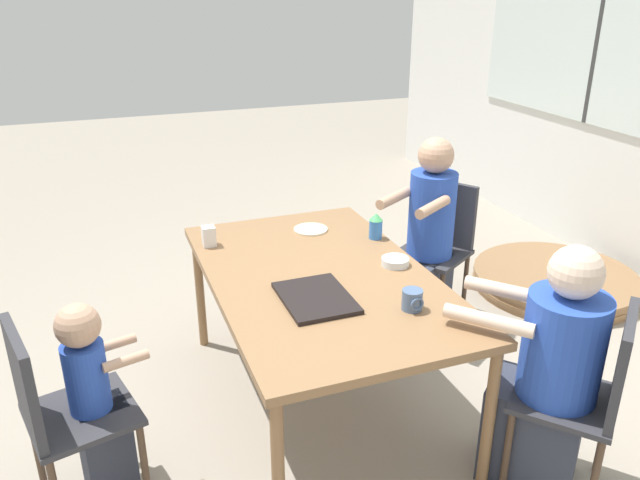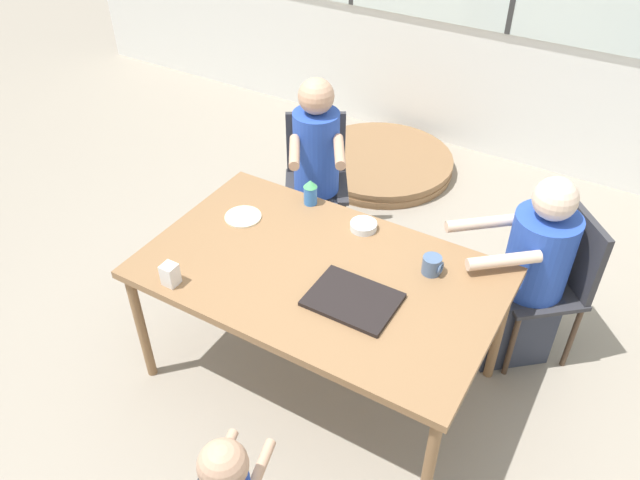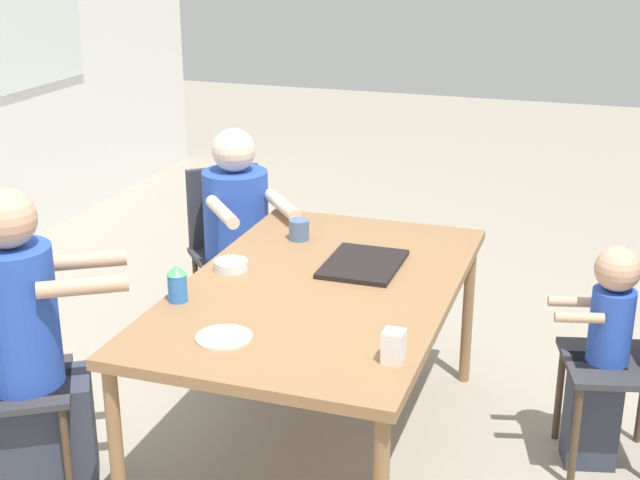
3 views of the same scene
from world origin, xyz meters
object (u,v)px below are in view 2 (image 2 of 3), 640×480
Objects in this scene: coffee_mug at (432,265)px; chair_for_woman_green_shirt at (316,168)px; chair_for_man_blue_shirt at (557,274)px; sippy_cup at (310,192)px; folded_table_stack at (380,163)px; person_woman_green_shirt at (317,178)px; person_man_blue_shirt at (526,281)px; milk_carton_small at (170,275)px; bowl_white_shallow at (364,226)px.

chair_for_woman_green_shirt is at bearing 143.92° from coffee_mug.
coffee_mug is (-0.49, -0.56, 0.26)m from chair_for_man_blue_shirt.
coffee_mug is at bearing -14.01° from sippy_cup.
folded_table_stack is (-0.32, 1.60, -0.76)m from sippy_cup.
person_woman_green_shirt is 1.05× the size of folded_table_stack.
person_woman_green_shirt is 1.07× the size of person_man_blue_shirt.
sippy_cup is at bearing 76.13° from milk_carton_small.
folded_table_stack is (-1.47, 1.34, -0.44)m from person_man_blue_shirt.
chair_for_woman_green_shirt reaches higher than bowl_white_shallow.
person_man_blue_shirt reaches higher than sippy_cup.
sippy_cup is at bearing 170.69° from bowl_white_shallow.
person_woman_green_shirt is 1.41m from person_man_blue_shirt.
sippy_cup is 0.13× the size of folded_table_stack.
folded_table_stack is at bearing 7.03° from person_man_blue_shirt.
milk_carton_small is 0.99m from bowl_white_shallow.
person_woman_green_shirt is at bearing 138.17° from bowl_white_shallow.
folded_table_stack is (-1.59, 1.23, -0.47)m from chair_for_man_blue_shirt.
person_man_blue_shirt reaches higher than folded_table_stack.
sippy_cup reaches higher than chair_for_man_blue_shirt.
person_woman_green_shirt reaches higher than chair_for_woman_green_shirt.
person_woman_green_shirt is 1.22m from folded_table_stack.
chair_for_man_blue_shirt is at bearing 144.01° from person_woman_green_shirt.
sippy_cup reaches higher than coffee_mug.
person_woman_green_shirt is 8.82× the size of bowl_white_shallow.
person_man_blue_shirt is (-0.13, -0.11, -0.02)m from chair_for_man_blue_shirt.
sippy_cup is 1.80m from folded_table_stack.
bowl_white_shallow is at bearing 74.27° from chair_for_man_blue_shirt.
sippy_cup reaches higher than folded_table_stack.
chair_for_woman_green_shirt is 0.73× the size of person_woman_green_shirt.
chair_for_woman_green_shirt is 1.00× the size of chair_for_man_blue_shirt.
person_woman_green_shirt reaches higher than bowl_white_shallow.
person_woman_green_shirt is 1.37m from milk_carton_small.
person_man_blue_shirt is 0.98× the size of folded_table_stack.
person_woman_green_shirt is at bearing 117.56° from sippy_cup.
chair_for_man_blue_shirt reaches higher than folded_table_stack.
chair_for_woman_green_shirt is 0.16m from person_woman_green_shirt.
person_woman_green_shirt is at bearing 40.37° from person_man_blue_shirt.
coffee_mug is 0.08× the size of folded_table_stack.
chair_for_man_blue_shirt is 0.77× the size of folded_table_stack.
folded_table_stack is at bearing 112.18° from bowl_white_shallow.
person_man_blue_shirt is 1.79m from milk_carton_small.
milk_carton_small is (0.12, -1.49, 0.27)m from chair_for_woman_green_shirt.
person_woman_green_shirt is at bearing -86.25° from folded_table_stack.
milk_carton_small is (0.04, -1.35, 0.24)m from person_woman_green_shirt.
bowl_white_shallow is (-0.43, 0.14, -0.03)m from coffee_mug.
bowl_white_shallow is at bearing 103.67° from chair_for_woman_green_shirt.
milk_carton_small is at bearing 89.22° from chair_for_man_blue_shirt.
folded_table_stack is (-0.11, 2.47, -0.74)m from milk_carton_small.
chair_for_man_blue_shirt is (1.61, -0.25, 0.00)m from chair_for_woman_green_shirt.
folded_table_stack is at bearing 92.54° from milk_carton_small.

